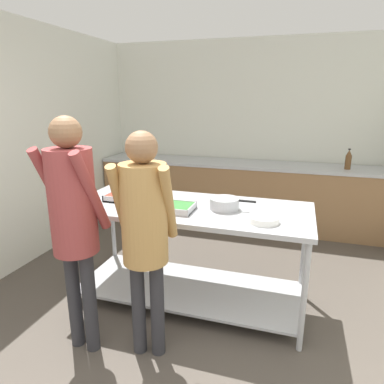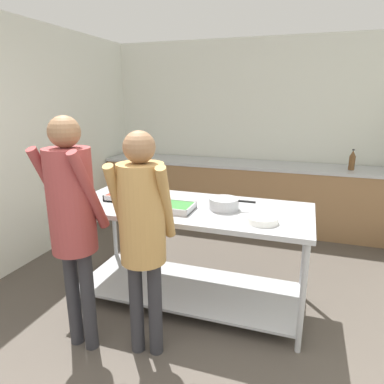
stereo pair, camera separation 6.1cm
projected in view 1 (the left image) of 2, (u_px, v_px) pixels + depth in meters
name	position (u px, v px, depth m)	size (l,w,h in m)	color
wall_rear	(246.00, 132.00, 5.14)	(4.30, 0.06, 2.65)	silver
wall_left	(29.00, 144.00, 3.83)	(0.06, 4.29, 2.65)	silver
back_counter	(240.00, 194.00, 5.03)	(4.14, 0.65, 0.93)	olive
serving_counter	(189.00, 238.00, 3.05)	(2.09, 0.88, 0.92)	#ADAFB5
serving_tray_vegetables	(129.00, 196.00, 3.17)	(0.37, 0.32, 0.05)	#ADAFB5
serving_tray_roast	(167.00, 207.00, 2.87)	(0.46, 0.26, 0.05)	#ADAFB5
sauce_pan	(224.00, 203.00, 2.88)	(0.39, 0.25, 0.10)	#ADAFB5
plate_stack	(263.00, 219.00, 2.58)	(0.24, 0.24, 0.05)	white
guest_serving_left	(145.00, 223.00, 2.29)	(0.45, 0.37, 1.63)	#2D2D33
guest_serving_right	(73.00, 212.00, 2.33)	(0.43, 0.36, 1.72)	#2D2D33
water_bottle	(348.00, 160.00, 4.43)	(0.08, 0.08, 0.27)	brown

